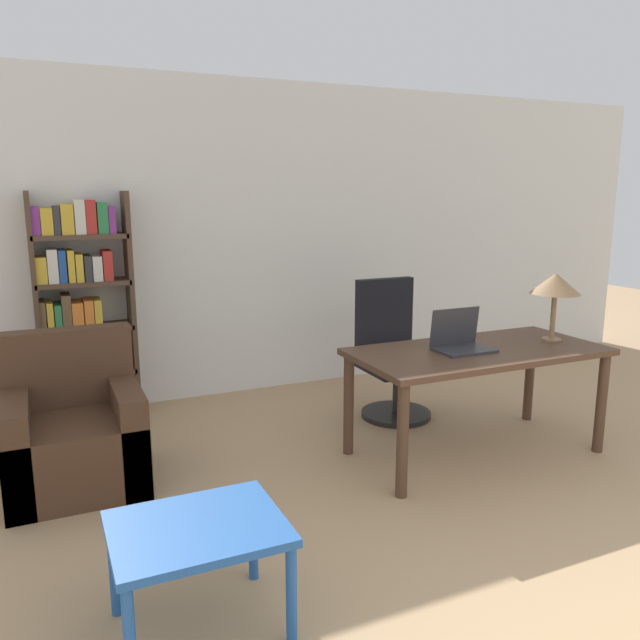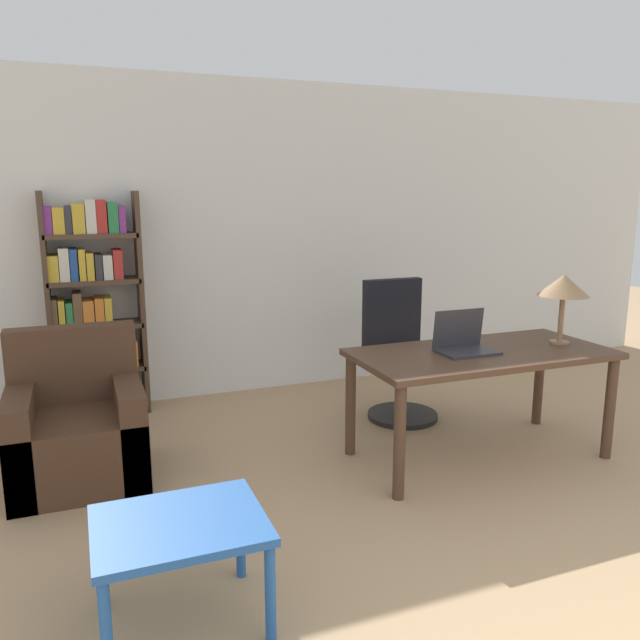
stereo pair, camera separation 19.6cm
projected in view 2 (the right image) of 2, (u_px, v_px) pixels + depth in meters
wall_back at (301, 239)px, 5.62m from camera, size 8.00×0.06×2.70m
desk at (481, 364)px, 4.13m from camera, size 1.71×0.81×0.74m
laptop at (464, 343)px, 4.07m from camera, size 0.37×0.26×0.27m
table_lamp at (564, 287)px, 4.24m from camera, size 0.34×0.34×0.48m
office_chair at (399, 357)px, 4.94m from camera, size 0.55×0.55×1.09m
side_table_blue at (180, 536)px, 2.51m from camera, size 0.68×0.55×0.47m
armchair at (78, 432)px, 3.86m from camera, size 0.78×0.73×0.93m
bookshelf at (91, 309)px, 4.89m from camera, size 0.72×0.28×1.77m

